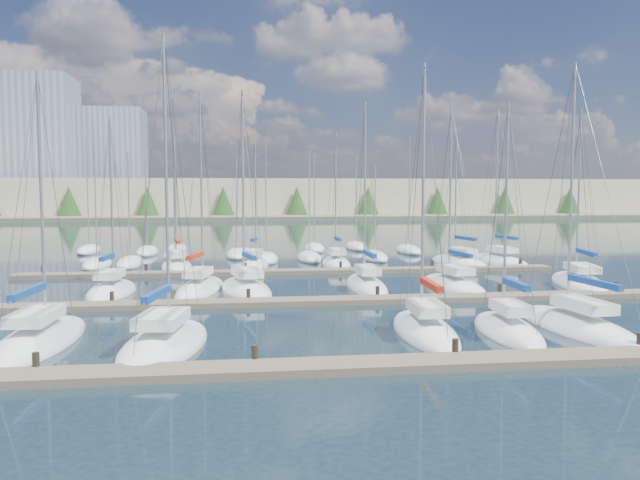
{
  "coord_description": "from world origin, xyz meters",
  "views": [
    {
      "loc": [
        -4.6,
        -20.72,
        6.73
      ],
      "look_at": [
        0.0,
        14.0,
        4.0
      ],
      "focal_mm": 35.0,
      "sensor_mm": 36.0,
      "label": 1
    }
  ],
  "objects": [
    {
      "name": "sailboat_b",
      "position": [
        -13.33,
        7.78,
        0.17
      ],
      "size": [
        3.36,
        9.47,
        12.77
      ],
      "rotation": [
        0.0,
        0.0,
        -0.05
      ],
      "color": "white",
      "rests_on": "ground"
    },
    {
      "name": "sailboat_k",
      "position": [
        4.25,
        21.51,
        0.19
      ],
      "size": [
        2.6,
        9.04,
        13.63
      ],
      "rotation": [
        0.0,
        0.0,
        -0.02
      ],
      "color": "white",
      "rests_on": "ground"
    },
    {
      "name": "shoreline",
      "position": [
        -13.29,
        149.77,
        7.44
      ],
      "size": [
        400.0,
        60.0,
        38.0
      ],
      "color": "#666B51",
      "rests_on": "ground"
    },
    {
      "name": "sailboat_j",
      "position": [
        -4.08,
        21.18,
        0.18
      ],
      "size": [
        4.52,
        8.96,
        14.27
      ],
      "rotation": [
        0.0,
        0.0,
        0.19
      ],
      "color": "white",
      "rests_on": "ground"
    },
    {
      "name": "sailboat_r",
      "position": [
        19.81,
        34.92,
        0.19
      ],
      "size": [
        3.86,
        9.73,
        15.27
      ],
      "rotation": [
        0.0,
        0.0,
        0.12
      ],
      "color": "white",
      "rests_on": "ground"
    },
    {
      "name": "sailboat_e",
      "position": [
        7.98,
        6.83,
        0.19
      ],
      "size": [
        2.81,
        7.29,
        11.63
      ],
      "rotation": [
        0.0,
        0.0,
        -0.07
      ],
      "color": "white",
      "rests_on": "ground"
    },
    {
      "name": "sailboat_d",
      "position": [
        4.11,
        7.35,
        0.18
      ],
      "size": [
        3.05,
        8.38,
        13.5
      ],
      "rotation": [
        0.0,
        0.0,
        -0.06
      ],
      "color": "white",
      "rests_on": "ground"
    },
    {
      "name": "dock_mid",
      "position": [
        0.0,
        16.01,
        0.15
      ],
      "size": [
        44.0,
        1.93,
        1.1
      ],
      "color": "#6B5E4C",
      "rests_on": "ground"
    },
    {
      "name": "ground",
      "position": [
        0.0,
        60.0,
        0.0
      ],
      "size": [
        400.0,
        400.0,
        0.0
      ],
      "primitive_type": "plane",
      "color": "#192A32",
      "rests_on": "ground"
    },
    {
      "name": "sailboat_m",
      "position": [
        19.62,
        20.64,
        0.17
      ],
      "size": [
        5.18,
        10.18,
        13.37
      ],
      "rotation": [
        0.0,
        0.0,
        -0.23
      ],
      "color": "white",
      "rests_on": "ground"
    },
    {
      "name": "dock_near",
      "position": [
        0.0,
        2.01,
        0.15
      ],
      "size": [
        44.0,
        1.93,
        1.1
      ],
      "color": "#6B5E4C",
      "rests_on": "ground"
    },
    {
      "name": "sailboat_l",
      "position": [
        10.27,
        20.8,
        0.17
      ],
      "size": [
        3.41,
        9.05,
        13.39
      ],
      "rotation": [
        0.0,
        0.0,
        0.06
      ],
      "color": "white",
      "rests_on": "ground"
    },
    {
      "name": "sailboat_c",
      "position": [
        -7.77,
        6.39,
        0.18
      ],
      "size": [
        4.54,
        8.96,
        14.17
      ],
      "rotation": [
        0.0,
        0.0,
        -0.16
      ],
      "color": "white",
      "rests_on": "ground"
    },
    {
      "name": "sailboat_i",
      "position": [
        -7.16,
        21.66,
        0.19
      ],
      "size": [
        4.1,
        9.0,
        14.17
      ],
      "rotation": [
        0.0,
        0.0,
        -0.19
      ],
      "color": "white",
      "rests_on": "ground"
    },
    {
      "name": "sailboat_h",
      "position": [
        -12.89,
        21.37,
        0.18
      ],
      "size": [
        3.19,
        7.33,
        12.24
      ],
      "rotation": [
        0.0,
        0.0,
        -0.06
      ],
      "color": "white",
      "rests_on": "ground"
    },
    {
      "name": "sailboat_f",
      "position": [
        11.7,
        7.22,
        0.18
      ],
      "size": [
        3.33,
        9.84,
        13.69
      ],
      "rotation": [
        0.0,
        0.0,
        0.06
      ],
      "color": "white",
      "rests_on": "ground"
    },
    {
      "name": "dock_far",
      "position": [
        0.0,
        30.01,
        0.15
      ],
      "size": [
        44.0,
        1.93,
        1.1
      ],
      "color": "#6B5E4C",
      "rests_on": "ground"
    },
    {
      "name": "sailboat_o",
      "position": [
        -3.07,
        34.81,
        0.2
      ],
      "size": [
        3.29,
        6.51,
        12.01
      ],
      "rotation": [
        0.0,
        0.0,
        -0.17
      ],
      "color": "white",
      "rests_on": "ground"
    },
    {
      "name": "sailboat_n",
      "position": [
        -9.89,
        34.49,
        0.2
      ],
      "size": [
        3.96,
        9.0,
        15.54
      ],
      "rotation": [
        0.0,
        0.0,
        0.16
      ],
      "color": "white",
      "rests_on": "ground"
    },
    {
      "name": "sailboat_q",
      "position": [
        15.62,
        34.27,
        0.17
      ],
      "size": [
        4.61,
        9.05,
        12.47
      ],
      "rotation": [
        0.0,
        0.0,
        0.19
      ],
      "color": "white",
      "rests_on": "ground"
    },
    {
      "name": "distant_boats",
      "position": [
        -4.34,
        43.76,
        0.29
      ],
      "size": [
        36.93,
        20.75,
        13.3
      ],
      "color": "#9EA0A5",
      "rests_on": "ground"
    },
    {
      "name": "sailboat_p",
      "position": [
        4.29,
        34.97,
        0.19
      ],
      "size": [
        2.75,
        7.56,
        12.83
      ],
      "rotation": [
        0.0,
        0.0,
        -0.03
      ],
      "color": "white",
      "rests_on": "ground"
    }
  ]
}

